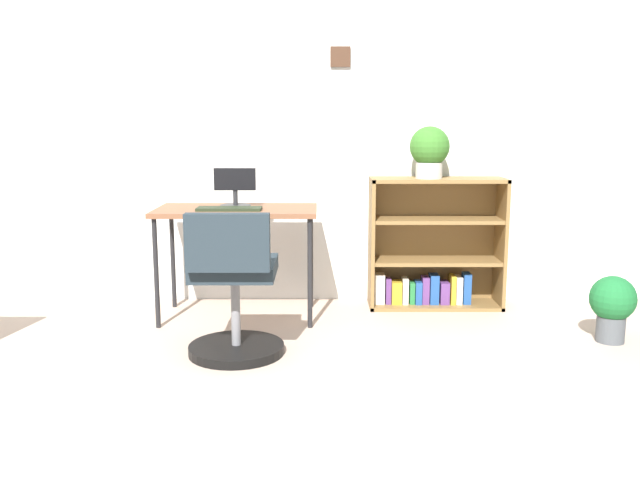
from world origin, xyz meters
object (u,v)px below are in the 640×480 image
Objects in this scene: potted_plant_on_shelf at (427,150)px; monitor at (233,189)px; desk at (234,218)px; keyboard at (227,209)px; office_chair at (232,293)px; potted_plant_floor at (610,304)px; bookshelf_low at (431,250)px.

monitor is at bearing -172.21° from potted_plant_on_shelf.
desk is 3.83× the size of monitor.
monitor reaches higher than keyboard.
office_chair is 2.14m from potted_plant_floor.
potted_plant_on_shelf is at bearing -132.16° from bookshelf_low.
monitor is 2.35m from potted_plant_floor.
office_chair is 2.37× the size of potted_plant_on_shelf.
potted_plant_on_shelf reaches higher than keyboard.
monitor is 0.19m from keyboard.
keyboard is 1.36m from potted_plant_on_shelf.
desk is at bearing 72.19° from keyboard.
monitor is at bearing -170.08° from bookshelf_low.
office_chair is 2.09× the size of potted_plant_floor.
monitor is at bearing 102.21° from desk.
potted_plant_on_shelf reaches higher than monitor.
bookshelf_low reaches higher than keyboard.
bookshelf_low is 0.68m from potted_plant_on_shelf.
monitor is 1.40m from bookshelf_low.
potted_plant_on_shelf is 0.88× the size of potted_plant_floor.
potted_plant_on_shelf is (1.24, 0.23, 0.41)m from desk.
potted_plant_on_shelf is (1.17, 0.99, 0.71)m from office_chair.
keyboard is 0.44× the size of bookshelf_low.
potted_plant_on_shelf reaches higher than office_chair.
desk is 1.35m from bookshelf_low.
office_chair is (0.10, -0.66, -0.37)m from keyboard.
desk is 2.97× the size of potted_plant_on_shelf.
bookshelf_low is at bearing 9.92° from monitor.
desk is 1.33m from potted_plant_on_shelf.
potted_plant_floor is (2.21, -0.56, -0.60)m from monitor.
monitor is 0.67× the size of keyboard.
monitor reaches higher than bookshelf_low.
monitor is at bearing 165.74° from potted_plant_floor.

